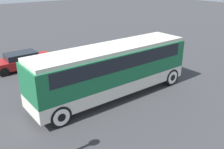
{
  "coord_description": "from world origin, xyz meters",
  "views": [
    {
      "loc": [
        -8.7,
        -11.28,
        7.19
      ],
      "look_at": [
        0.0,
        0.0,
        1.47
      ],
      "focal_mm": 40.0,
      "sensor_mm": 36.0,
      "label": 1
    }
  ],
  "objects": [
    {
      "name": "tour_bus",
      "position": [
        0.1,
        -0.0,
        1.97
      ],
      "size": [
        10.51,
        2.58,
        3.26
      ],
      "color": "silver",
      "rests_on": "ground_plane"
    },
    {
      "name": "parked_car_near",
      "position": [
        3.6,
        5.74,
        0.64
      ],
      "size": [
        4.02,
        1.97,
        1.28
      ],
      "color": "#2D5638",
      "rests_on": "ground_plane"
    },
    {
      "name": "ground_plane",
      "position": [
        0.0,
        0.0,
        0.0
      ],
      "size": [
        120.0,
        120.0,
        0.0
      ],
      "primitive_type": "plane",
      "color": "#38383A"
    },
    {
      "name": "parked_car_mid",
      "position": [
        -2.68,
        8.34,
        0.71
      ],
      "size": [
        4.59,
        1.78,
        1.39
      ],
      "color": "maroon",
      "rests_on": "ground_plane"
    }
  ]
}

